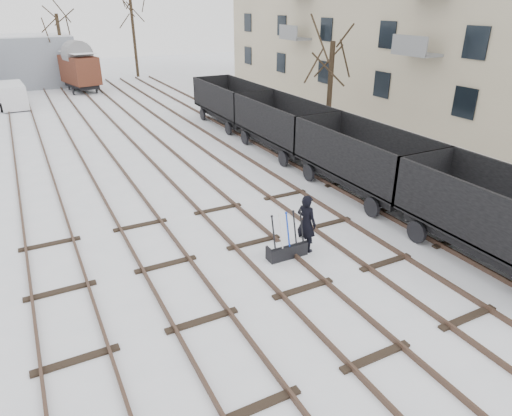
{
  "coord_description": "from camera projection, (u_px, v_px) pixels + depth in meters",
  "views": [
    {
      "loc": [
        -6.06,
        -8.79,
        7.33
      ],
      "look_at": [
        0.15,
        3.13,
        1.2
      ],
      "focal_mm": 32.0,
      "sensor_mm": 36.0,
      "label": 1
    }
  ],
  "objects": [
    {
      "name": "ground",
      "position": [
        303.0,
        290.0,
        12.69
      ],
      "size": [
        120.0,
        120.0,
        0.0
      ],
      "primitive_type": "plane",
      "color": "white",
      "rests_on": "ground"
    },
    {
      "name": "tracks",
      "position": [
        160.0,
        154.0,
        23.69
      ],
      "size": [
        13.9,
        52.0,
        0.16
      ],
      "color": "black",
      "rests_on": "ground"
    },
    {
      "name": "shed_right",
      "position": [
        33.0,
        60.0,
        42.34
      ],
      "size": [
        7.0,
        6.0,
        4.5
      ],
      "color": "#8D939F",
      "rests_on": "ground"
    },
    {
      "name": "ground_frame",
      "position": [
        287.0,
        249.0,
        14.2
      ],
      "size": [
        1.3,
        0.42,
        1.49
      ],
      "rotation": [
        0.0,
        0.0,
        0.0
      ],
      "color": "black",
      "rests_on": "ground"
    },
    {
      "name": "worker",
      "position": [
        306.0,
        223.0,
        14.32
      ],
      "size": [
        0.68,
        0.82,
        1.91
      ],
      "primitive_type": "imported",
      "rotation": [
        0.0,
        0.0,
        1.94
      ],
      "color": "black",
      "rests_on": "ground"
    },
    {
      "name": "freight_wagon_a",
      "position": [
        502.0,
        233.0,
        13.57
      ],
      "size": [
        2.61,
        6.53,
        2.67
      ],
      "color": "black",
      "rests_on": "ground"
    },
    {
      "name": "freight_wagon_b",
      "position": [
        362.0,
        169.0,
        18.74
      ],
      "size": [
        2.61,
        6.53,
        2.67
      ],
      "color": "black",
      "rests_on": "ground"
    },
    {
      "name": "freight_wagon_c",
      "position": [
        283.0,
        133.0,
        23.9
      ],
      "size": [
        2.61,
        6.53,
        2.67
      ],
      "color": "black",
      "rests_on": "ground"
    },
    {
      "name": "freight_wagon_d",
      "position": [
        232.0,
        109.0,
        29.06
      ],
      "size": [
        2.61,
        6.53,
        2.67
      ],
      "color": "black",
      "rests_on": "ground"
    },
    {
      "name": "box_van_wagon",
      "position": [
        79.0,
        69.0,
        39.46
      ],
      "size": [
        3.16,
        4.73,
        3.32
      ],
      "rotation": [
        0.0,
        0.0,
        0.21
      ],
      "color": "black",
      "rests_on": "ground"
    },
    {
      "name": "panel_van",
      "position": [
        12.0,
        95.0,
        33.8
      ],
      "size": [
        1.96,
        4.11,
        1.77
      ],
      "rotation": [
        0.0,
        0.0,
        0.06
      ],
      "color": "silver",
      "rests_on": "ground"
    },
    {
      "name": "tree_near",
      "position": [
        330.0,
        90.0,
        26.3
      ],
      "size": [
        0.3,
        0.3,
        5.28
      ],
      "primitive_type": "cylinder",
      "color": "black",
      "rests_on": "ground"
    },
    {
      "name": "tree_far_left",
      "position": [
        62.0,
        51.0,
        41.27
      ],
      "size": [
        0.3,
        0.3,
        6.28
      ],
      "primitive_type": "cylinder",
      "color": "black",
      "rests_on": "ground"
    },
    {
      "name": "tree_far_right",
      "position": [
        134.0,
        39.0,
        46.53
      ],
      "size": [
        0.3,
        0.3,
        7.55
      ],
      "primitive_type": "cylinder",
      "color": "black",
      "rests_on": "ground"
    }
  ]
}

